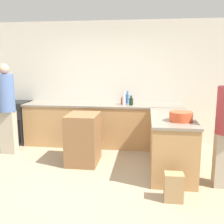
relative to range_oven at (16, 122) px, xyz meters
The scene contains 13 objects.
ground_plane 2.81m from the range_oven, 43.29° to the right, with size 14.00×14.00×0.00m, color tan.
wall_back 2.23m from the range_oven, ahead, with size 8.00×0.06×2.70m.
counter_back 2.02m from the range_oven, ahead, with size 3.41×0.68×0.92m.
counter_peninsula 3.57m from the range_oven, 18.90° to the right, with size 0.69×1.68×0.92m.
range_oven is the anchor object (origin of this frame).
island_table 2.13m from the range_oven, 30.34° to the right, with size 0.54×0.68×0.90m.
mixing_bowl 3.84m from the range_oven, 23.77° to the right, with size 0.35×0.35×0.15m.
wine_bottle_dark 2.69m from the range_oven, ahead, with size 0.09×0.09×0.20m.
hot_sauce_bottle 2.51m from the range_oven, ahead, with size 0.08×0.08×0.19m.
water_bottle_blue 2.61m from the range_oven, ahead, with size 0.07×0.07×0.27m.
vinegar_bottle_clear 2.55m from the range_oven, ahead, with size 0.07×0.07×0.29m.
person_by_range 0.95m from the range_oven, 72.82° to the right, with size 0.34×0.34×1.78m.
paper_bag 4.03m from the range_oven, 34.14° to the right, with size 0.24×0.18×0.38m.
Camera 1 is at (0.92, -3.61, 1.78)m, focal length 42.00 mm.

